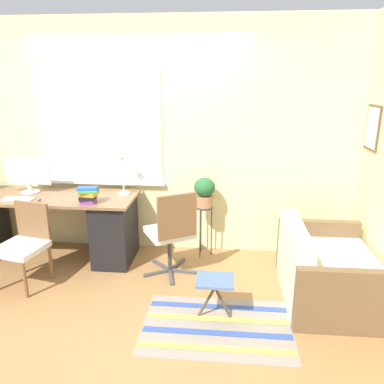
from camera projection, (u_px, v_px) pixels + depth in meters
The scene contains 15 objects.
ground_plane at pixel (129, 275), 4.04m from camera, with size 14.00×14.00×0.00m, color #9E7042.
wall_back_with_window at pixel (138, 139), 4.39m from camera, with size 9.00×0.12×2.70m.
desk at pixel (46, 224), 4.35m from camera, with size 2.13×0.70×0.76m.
monitor at pixel (28, 174), 4.29m from camera, with size 0.52×0.21×0.41m.
keyboard at pixel (18, 199), 4.09m from camera, with size 0.33×0.12×0.02m.
mouse at pixel (39, 199), 4.06m from camera, with size 0.04×0.06×0.03m.
desk_lamp at pixel (123, 169), 4.22m from camera, with size 0.14×0.14×0.47m.
book_stack at pixel (88, 195), 3.97m from camera, with size 0.23×0.17×0.17m.
desk_chair_wooden at pixel (24, 242), 3.79m from camera, with size 0.52×0.52×0.82m.
office_chair_swivel at pixel (172, 231), 3.90m from camera, with size 0.60×0.61×0.95m.
couch_loveseat at pixel (326, 273), 3.57m from camera, with size 0.85×1.17×0.72m.
plant_stand at pixel (204, 215), 4.36m from camera, with size 0.20×0.20×0.61m.
potted_plant at pixel (205, 191), 4.28m from camera, with size 0.24×0.24×0.34m.
floor_rug_striped at pixel (217, 326), 3.20m from camera, with size 1.28×0.85×0.01m.
folding_stool at pixel (215, 284), 3.23m from camera, with size 0.33×0.28×0.39m.
Camera 1 is at (1.01, -3.53, 2.04)m, focal length 35.00 mm.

